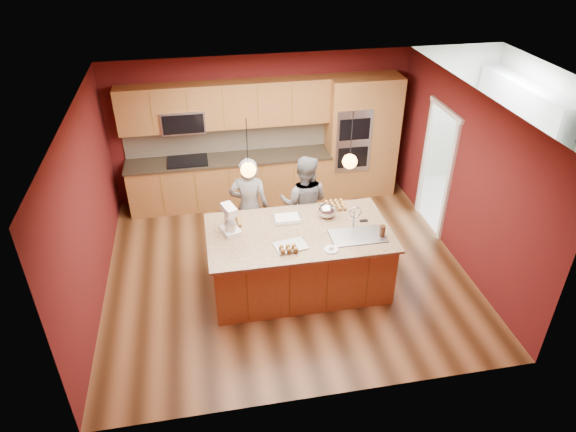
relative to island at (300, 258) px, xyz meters
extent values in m
plane|color=#3F2411|center=(-0.13, 0.44, -0.49)|extent=(5.50, 5.50, 0.00)
plane|color=silver|center=(-0.13, 0.44, 2.21)|extent=(5.50, 5.50, 0.00)
plane|color=#541414|center=(-0.13, 2.94, 0.86)|extent=(5.50, 0.00, 5.50)
plane|color=#541414|center=(-0.13, -2.06, 0.86)|extent=(5.50, 0.00, 5.50)
plane|color=#541414|center=(-2.88, 0.44, 0.86)|extent=(0.00, 5.00, 5.00)
plane|color=#541414|center=(2.62, 0.44, 0.86)|extent=(0.00, 5.00, 5.00)
cube|color=#915D28|center=(-0.78, 2.64, -0.04)|extent=(3.70, 0.60, 0.90)
cube|color=black|center=(-0.78, 2.63, 0.42)|extent=(3.74, 0.64, 0.04)
cube|color=beige|center=(-0.78, 2.93, 0.73)|extent=(3.70, 0.03, 0.56)
cube|color=#915D28|center=(-0.78, 2.76, 1.41)|extent=(3.70, 0.36, 0.80)
cube|color=black|center=(-1.53, 2.62, 0.45)|extent=(0.72, 0.52, 0.03)
cube|color=#AFB2B7|center=(-1.53, 2.74, 1.19)|extent=(0.76, 0.40, 0.40)
cube|color=#915D28|center=(1.47, 2.64, 0.66)|extent=(0.80, 0.60, 2.30)
cube|color=#AFB2B7|center=(1.47, 2.34, 0.71)|extent=(0.66, 0.04, 1.20)
cube|color=#915D28|center=(2.12, 2.64, 0.66)|extent=(0.50, 0.60, 2.30)
plane|color=silver|center=(3.52, 1.64, -0.49)|extent=(2.60, 2.60, 0.00)
plane|color=beige|center=(4.42, 1.64, 0.86)|extent=(0.00, 2.70, 2.70)
cube|color=white|center=(4.22, 1.64, 1.46)|extent=(0.35, 2.40, 0.75)
cylinder|color=black|center=(-0.69, 0.00, 1.86)|extent=(0.01, 0.01, 0.70)
sphere|color=#FF923B|center=(-0.69, 0.00, 1.51)|extent=(0.20, 0.20, 0.20)
cylinder|color=black|center=(0.66, 0.00, 1.86)|extent=(0.01, 0.01, 0.70)
sphere|color=#FF923B|center=(0.66, 0.00, 1.51)|extent=(0.20, 0.20, 0.20)
cube|color=#915D28|center=(-0.02, 0.00, -0.03)|extent=(2.51, 1.36, 0.92)
cube|color=tan|center=(-0.02, 0.00, 0.45)|extent=(2.61, 1.46, 0.04)
cube|color=#AFB2B7|center=(0.77, -0.26, 0.39)|extent=(0.75, 0.44, 0.18)
imported|color=black|center=(-0.61, 0.98, 0.36)|extent=(0.68, 0.51, 1.70)
imported|color=slate|center=(0.27, 0.98, 0.33)|extent=(0.95, 0.84, 1.64)
cube|color=white|center=(-0.97, 0.16, 0.50)|extent=(0.30, 0.34, 0.07)
cube|color=white|center=(-0.97, 0.28, 0.68)|extent=(0.13, 0.12, 0.29)
cube|color=white|center=(-0.97, 0.18, 0.84)|extent=(0.23, 0.32, 0.11)
cylinder|color=silver|center=(-0.97, 0.11, 0.58)|extent=(0.17, 0.17, 0.16)
cube|color=silver|center=(-0.12, 0.34, 0.48)|extent=(0.41, 0.30, 0.03)
cube|color=silver|center=(-0.12, 0.34, 0.50)|extent=(0.35, 0.25, 0.02)
cube|color=#AFB2B7|center=(-0.20, -0.33, 0.48)|extent=(0.47, 0.38, 0.02)
ellipsoid|color=silver|center=(0.47, 0.32, 0.57)|extent=(0.26, 0.26, 0.22)
cylinder|color=white|center=(0.32, -0.51, 0.48)|extent=(0.20, 0.20, 0.01)
cylinder|color=#3B2012|center=(1.10, -0.32, 0.55)|extent=(0.09, 0.09, 0.17)
cube|color=black|center=(0.97, 0.10, 0.48)|extent=(0.12, 0.07, 0.01)
cube|color=white|center=(4.08, 1.36, -0.02)|extent=(0.73, 0.74, 0.93)
cube|color=white|center=(4.07, 1.96, 0.00)|extent=(0.78, 0.80, 0.99)
camera|label=1|loc=(-1.27, -5.91, 4.52)|focal=32.00mm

